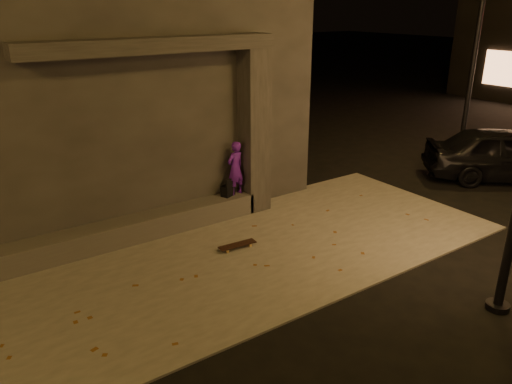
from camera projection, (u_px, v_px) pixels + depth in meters
ground at (300, 308)px, 7.84m from camera, size 120.00×120.00×0.00m
sidewalk at (232, 257)px, 9.38m from camera, size 11.00×4.40×0.04m
building at (89, 92)px, 11.38m from camera, size 9.00×5.10×5.22m
ledge at (121, 232)px, 9.84m from camera, size 6.00×0.55×0.45m
column at (254, 132)px, 10.98m from camera, size 0.55×0.55×3.60m
canopy at (154, 45)px, 9.16m from camera, size 5.00×0.70×0.28m
skateboarder at (235, 168)px, 10.98m from camera, size 0.49×0.38×1.21m
backpack at (228, 190)px, 11.03m from camera, size 0.34×0.29×0.42m
skateboard at (237, 245)px, 9.66m from camera, size 0.77×0.25×0.08m
street_lamp_2 at (480, 21)px, 13.50m from camera, size 0.36×0.36×7.12m
car_a at (507, 154)px, 13.33m from camera, size 4.32×3.96×1.43m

